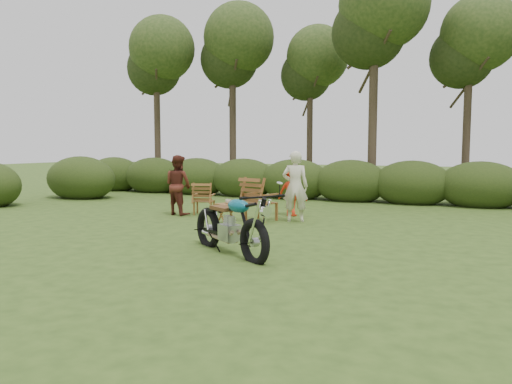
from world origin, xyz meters
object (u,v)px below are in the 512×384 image
at_px(side_table, 226,214).
at_px(child, 292,216).
at_px(motorcycle, 230,253).
at_px(lawn_chair_left, 204,214).
at_px(adult_b, 179,215).
at_px(adult_a, 295,222).
at_px(cup, 228,201).
at_px(lawn_chair_right, 261,221).

relative_size(side_table, child, 0.38).
height_order(motorcycle, lawn_chair_left, motorcycle).
height_order(adult_b, child, adult_b).
distance_m(adult_a, adult_b, 3.28).
xyz_separation_m(side_table, child, (0.94, 1.97, -0.24)).
bearing_deg(adult_a, adult_b, -13.10).
height_order(lawn_chair_left, side_table, side_table).
xyz_separation_m(cup, adult_b, (-1.98, 0.92, -0.54)).
distance_m(motorcycle, cup, 3.22).
bearing_deg(adult_b, adult_a, -163.34).
bearing_deg(motorcycle, lawn_chair_left, 158.25).
bearing_deg(side_table, lawn_chair_right, 57.25).
bearing_deg(adult_a, child, -81.26).
relative_size(lawn_chair_left, side_table, 1.76).
bearing_deg(motorcycle, cup, 150.91).
xyz_separation_m(lawn_chair_left, child, (2.27, 0.69, 0.00)).
distance_m(side_table, adult_a, 1.73).
bearing_deg(lawn_chair_left, adult_a, 157.74).
bearing_deg(cup, child, 65.55).
xyz_separation_m(lawn_chair_right, adult_a, (0.80, 0.23, 0.00)).
distance_m(lawn_chair_right, side_table, 1.03).
bearing_deg(side_table, adult_b, 154.24).
height_order(lawn_chair_right, lawn_chair_left, lawn_chair_right).
relative_size(lawn_chair_right, lawn_chair_left, 1.25).
distance_m(motorcycle, lawn_chair_left, 4.98).
bearing_deg(motorcycle, adult_a, 125.90).
distance_m(lawn_chair_right, adult_a, 0.84).
bearing_deg(child, lawn_chair_left, 24.20).
relative_size(motorcycle, adult_a, 1.29).
xyz_separation_m(motorcycle, lawn_chair_right, (-0.98, 3.64, 0.00)).
bearing_deg(side_table, motorcycle, -61.47).
bearing_deg(adult_a, motorcycle, 77.21).
bearing_deg(lawn_chair_left, cup, 119.76).
distance_m(cup, adult_a, 1.76).
xyz_separation_m(motorcycle, side_table, (-1.52, 2.80, 0.24)).
distance_m(motorcycle, child, 4.81).
height_order(side_table, cup, cup).
relative_size(adult_a, adult_b, 1.08).
bearing_deg(adult_b, cup, 169.39).
bearing_deg(adult_b, lawn_chair_right, -167.89).
xyz_separation_m(lawn_chair_right, cup, (-0.49, -0.82, 0.54)).
bearing_deg(child, adult_b, 27.12).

